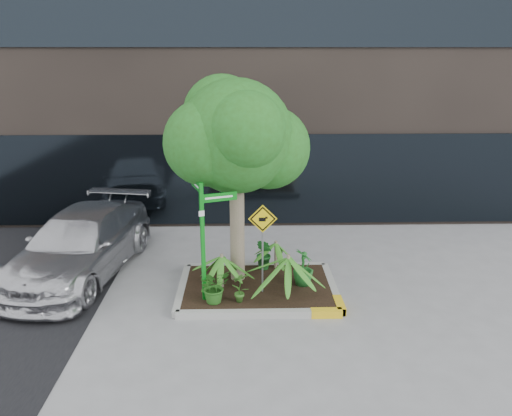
{
  "coord_description": "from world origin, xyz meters",
  "views": [
    {
      "loc": [
        -0.07,
        -9.31,
        4.89
      ],
      "look_at": [
        0.16,
        0.2,
        1.9
      ],
      "focal_mm": 35.0,
      "sensor_mm": 36.0,
      "label": 1
    }
  ],
  "objects_px": {
    "parked_car": "(81,244)",
    "cattle_sign": "(263,234)",
    "tree": "(236,136)",
    "street_sign_post": "(204,231)"
  },
  "relations": [
    {
      "from": "tree",
      "to": "street_sign_post",
      "type": "height_order",
      "value": "tree"
    },
    {
      "from": "street_sign_post",
      "to": "parked_car",
      "type": "bearing_deg",
      "value": 132.3
    },
    {
      "from": "tree",
      "to": "cattle_sign",
      "type": "xyz_separation_m",
      "value": [
        0.52,
        -0.67,
        -1.84
      ]
    },
    {
      "from": "parked_car",
      "to": "cattle_sign",
      "type": "distance_m",
      "value": 4.37
    },
    {
      "from": "parked_car",
      "to": "cattle_sign",
      "type": "relative_size",
      "value": 2.61
    },
    {
      "from": "tree",
      "to": "street_sign_post",
      "type": "relative_size",
      "value": 1.74
    },
    {
      "from": "tree",
      "to": "parked_car",
      "type": "bearing_deg",
      "value": 169.26
    },
    {
      "from": "tree",
      "to": "cattle_sign",
      "type": "relative_size",
      "value": 2.38
    },
    {
      "from": "tree",
      "to": "parked_car",
      "type": "xyz_separation_m",
      "value": [
        -3.57,
        0.68,
        -2.55
      ]
    },
    {
      "from": "street_sign_post",
      "to": "cattle_sign",
      "type": "bearing_deg",
      "value": -7.66
    }
  ]
}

